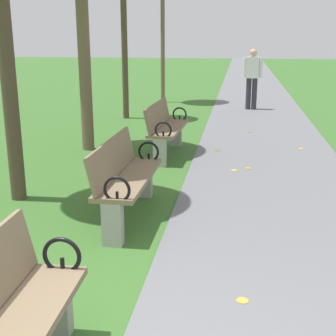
# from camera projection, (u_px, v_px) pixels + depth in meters

# --- Properties ---
(paved_walkway) EXTENTS (2.43, 44.00, 0.02)m
(paved_walkway) POSITION_uv_depth(u_px,v_px,m) (252.00, 85.00, 19.46)
(paved_walkway) COLOR slate
(paved_walkway) RESTS_ON ground
(park_bench_2) EXTENTS (0.49, 1.60, 0.90)m
(park_bench_2) POSITION_uv_depth(u_px,v_px,m) (125.00, 177.00, 5.26)
(park_bench_2) COLOR #7A664C
(park_bench_2) RESTS_ON ground
(park_bench_3) EXTENTS (0.54, 1.62, 0.90)m
(park_bench_3) POSITION_uv_depth(u_px,v_px,m) (166.00, 127.00, 8.05)
(park_bench_3) COLOR #7A664C
(park_bench_3) RESTS_ON ground
(pedestrian_walking) EXTENTS (0.53, 0.25, 1.62)m
(pedestrian_walking) POSITION_uv_depth(u_px,v_px,m) (252.00, 76.00, 12.79)
(pedestrian_walking) COLOR #2D2D38
(pedestrian_walking) RESTS_ON paved_walkway
(scattered_leaves) EXTENTS (2.09, 9.84, 0.02)m
(scattered_leaves) POSITION_uv_depth(u_px,v_px,m) (245.00, 192.00, 6.19)
(scattered_leaves) COLOR brown
(scattered_leaves) RESTS_ON ground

